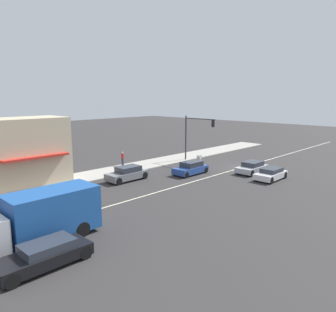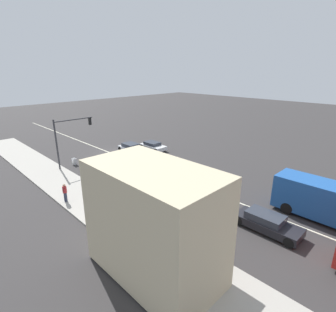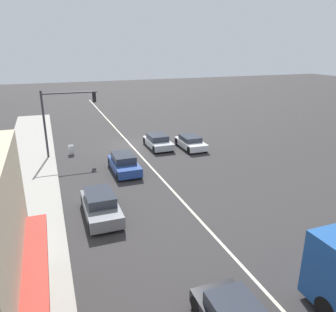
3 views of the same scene
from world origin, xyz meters
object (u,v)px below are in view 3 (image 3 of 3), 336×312
at_px(traffic_signal_main, 61,112).
at_px(sedan_silver, 158,141).
at_px(suv_grey, 101,205).
at_px(van_white, 191,142).
at_px(warning_aframe_sign, 71,150).
at_px(coupe_blue, 124,164).

distance_m(traffic_signal_main, sedan_silver, 8.96).
bearing_deg(suv_grey, sedan_silver, -122.49).
xyz_separation_m(van_white, suv_grey, (10.00, 10.04, 0.10)).
distance_m(sedan_silver, suv_grey, 13.40).
xyz_separation_m(warning_aframe_sign, sedan_silver, (-7.80, 0.74, 0.18)).
bearing_deg(suv_grey, warning_aframe_sign, -87.13).
bearing_deg(van_white, warning_aframe_sign, -10.73).
relative_size(traffic_signal_main, sedan_silver, 1.44).
bearing_deg(suv_grey, coupe_blue, -113.89).
bearing_deg(warning_aframe_sign, traffic_signal_main, 34.87).
bearing_deg(traffic_signal_main, suv_grey, 95.50).
relative_size(traffic_signal_main, warning_aframe_sign, 6.69).
height_order(coupe_blue, suv_grey, suv_grey).
xyz_separation_m(traffic_signal_main, sedan_silver, (-8.32, 0.38, -3.30)).
distance_m(traffic_signal_main, van_white, 11.73).
bearing_deg(sedan_silver, van_white, 155.65).
xyz_separation_m(warning_aframe_sign, suv_grey, (-0.60, 12.05, 0.24)).
bearing_deg(coupe_blue, traffic_signal_main, -53.80).
relative_size(coupe_blue, suv_grey, 0.96).
bearing_deg(warning_aframe_sign, coupe_blue, 120.74).
bearing_deg(coupe_blue, warning_aframe_sign, -59.26).
bearing_deg(sedan_silver, coupe_blue, 48.56).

